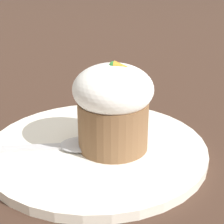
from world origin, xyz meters
name	(u,v)px	position (x,y,z in m)	size (l,w,h in m)	color
ground_plane	(97,153)	(0.00, 0.00, 0.00)	(4.00, 4.00, 0.00)	#3D281E
dessert_plate	(97,149)	(0.00, 0.00, 0.01)	(0.24, 0.24, 0.01)	white
carrot_cake	(112,107)	(0.02, 0.00, 0.06)	(0.08, 0.08, 0.10)	brown
spoon	(69,145)	(-0.03, -0.01, 0.01)	(0.12, 0.06, 0.01)	#B7B7BC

